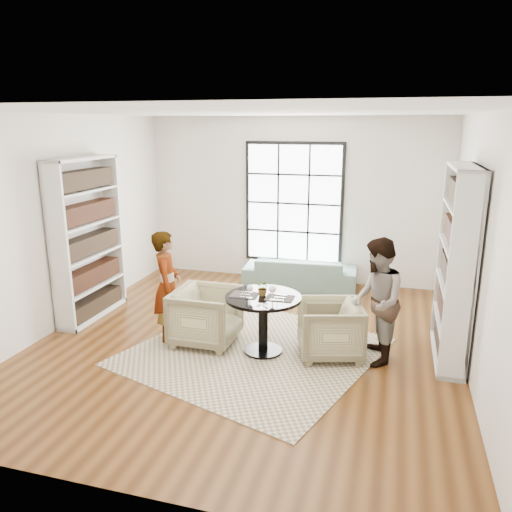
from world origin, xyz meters
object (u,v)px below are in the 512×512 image
(armchair_left, at_px, (206,316))
(person_left, at_px, (167,286))
(wine_glass_left, at_px, (250,289))
(sofa, at_px, (300,273))
(flower_centerpiece, at_px, (263,288))
(person_right, at_px, (377,302))
(wine_glass_right, at_px, (272,289))
(pedestal_table, at_px, (263,312))
(armchair_right, at_px, (330,329))

(armchair_left, relative_size, person_left, 0.56)
(wine_glass_left, bearing_deg, sofa, 88.02)
(person_left, xyz_separation_m, flower_centerpiece, (1.35, -0.05, 0.11))
(sofa, bearing_deg, person_right, 115.00)
(wine_glass_left, bearing_deg, flower_centerpiece, 49.57)
(armchair_left, xyz_separation_m, flower_centerpiece, (0.80, -0.05, 0.49))
(wine_glass_left, xyz_separation_m, wine_glass_right, (0.29, 0.01, 0.01))
(pedestal_table, relative_size, flower_centerpiece, 4.81)
(person_right, height_order, flower_centerpiece, person_right)
(person_left, bearing_deg, person_right, -107.72)
(wine_glass_right, bearing_deg, sofa, 93.85)
(person_left, distance_m, wine_glass_left, 1.24)
(person_left, bearing_deg, wine_glass_left, -118.36)
(armchair_right, height_order, wine_glass_left, wine_glass_left)
(person_left, distance_m, flower_centerpiece, 1.35)
(sofa, distance_m, armchair_right, 2.69)
(sofa, distance_m, person_right, 2.95)
(armchair_left, height_order, flower_centerpiece, flower_centerpiece)
(pedestal_table, xyz_separation_m, armchair_right, (0.83, 0.15, -0.20))
(wine_glass_left, bearing_deg, wine_glass_right, 1.48)
(armchair_left, bearing_deg, sofa, -16.21)
(pedestal_table, bearing_deg, armchair_left, 174.63)
(wine_glass_left, height_order, flower_centerpiece, flower_centerpiece)
(armchair_right, distance_m, flower_centerpiece, 0.99)
(armchair_left, xyz_separation_m, wine_glass_left, (0.67, -0.20, 0.51))
(sofa, bearing_deg, person_left, 59.01)
(armchair_right, bearing_deg, pedestal_table, -96.04)
(pedestal_table, height_order, wine_glass_left, wine_glass_left)
(armchair_left, height_order, wine_glass_left, wine_glass_left)
(pedestal_table, xyz_separation_m, sofa, (-0.04, 2.69, -0.27))
(sofa, distance_m, person_left, 2.96)
(flower_centerpiece, bearing_deg, person_right, 4.72)
(person_right, bearing_deg, armchair_left, -96.98)
(person_left, xyz_separation_m, wine_glass_right, (1.50, -0.19, 0.15))
(pedestal_table, xyz_separation_m, wine_glass_left, (-0.14, -0.12, 0.34))
(armchair_right, bearing_deg, armchair_left, -103.56)
(pedestal_table, distance_m, armchair_left, 0.83)
(flower_centerpiece, bearing_deg, armchair_right, 7.78)
(armchair_right, relative_size, wine_glass_left, 4.46)
(person_right, xyz_separation_m, wine_glass_right, (-1.23, -0.26, 0.13))
(person_right, bearing_deg, flower_centerpiece, -94.07)
(flower_centerpiece, bearing_deg, sofa, 90.70)
(person_right, bearing_deg, pedestal_table, -92.77)
(person_left, relative_size, wine_glass_left, 8.57)
(armchair_right, bearing_deg, sofa, -177.03)
(pedestal_table, relative_size, sofa, 0.49)
(sofa, bearing_deg, wine_glass_left, 83.78)
(armchair_left, bearing_deg, pedestal_table, -95.23)
(sofa, relative_size, flower_centerpiece, 9.84)
(sofa, bearing_deg, pedestal_table, 86.68)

